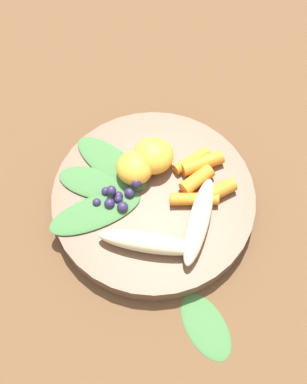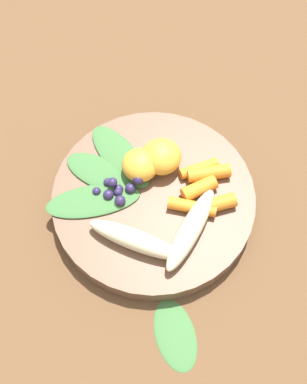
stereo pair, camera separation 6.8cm
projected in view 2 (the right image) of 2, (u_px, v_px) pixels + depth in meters
ground_plane at (153, 204)px, 0.72m from camera, size 2.40×2.40×0.00m
bowl at (153, 200)px, 0.71m from camera, size 0.28×0.28×0.03m
banana_peeled_left at (191, 229)px, 0.65m from camera, size 0.04×0.13×0.03m
banana_peeled_right at (135, 240)px, 0.65m from camera, size 0.13×0.05×0.03m
orange_segment_near at (140, 165)px, 0.69m from camera, size 0.05×0.05×0.04m
orange_segment_far at (161, 156)px, 0.70m from camera, size 0.05×0.05×0.04m
carrot_front at (192, 207)px, 0.68m from camera, size 0.07×0.04×0.02m
carrot_mid_left at (217, 204)px, 0.68m from camera, size 0.05×0.05×0.02m
carrot_mid_right at (199, 188)px, 0.69m from camera, size 0.04×0.05×0.02m
carrot_rear at (209, 173)px, 0.70m from camera, size 0.06×0.05×0.02m
carrot_small at (199, 169)px, 0.70m from camera, size 0.04×0.05×0.02m
blueberry_pile at (118, 190)px, 0.69m from camera, size 0.05×0.05×0.03m
kale_leaf_left at (120, 156)px, 0.72m from camera, size 0.13×0.08×0.01m
kale_leaf_right at (99, 172)px, 0.71m from camera, size 0.11×0.06×0.01m
kale_leaf_rear at (93, 201)px, 0.69m from camera, size 0.12×0.13×0.01m
kale_leaf_stray at (175, 335)px, 0.63m from camera, size 0.10×0.10×0.01m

